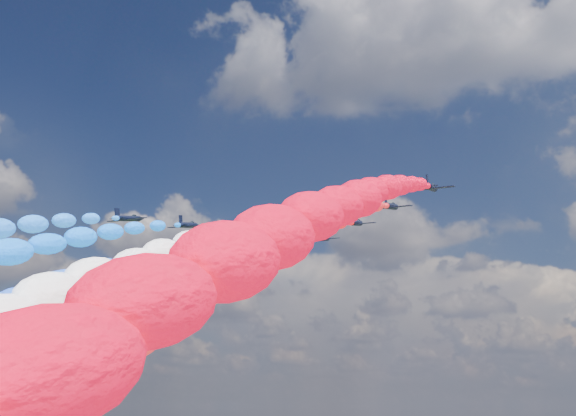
% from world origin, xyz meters
% --- Properties ---
extents(jet_0, '(8.62, 11.50, 4.75)m').
position_xyz_m(jet_0, '(-30.76, -6.57, 105.74)').
color(jet_0, black).
extents(jet_1, '(8.80, 11.63, 4.75)m').
position_xyz_m(jet_1, '(-21.94, 2.64, 105.74)').
color(jet_1, black).
extents(jet_2, '(8.44, 11.37, 4.75)m').
position_xyz_m(jet_2, '(-9.56, 14.96, 105.74)').
color(jet_2, black).
extents(trail_2, '(6.17, 108.20, 44.28)m').
position_xyz_m(trail_2, '(-9.56, -40.55, 85.67)').
color(trail_2, blue).
extents(jet_3, '(8.35, 11.31, 4.75)m').
position_xyz_m(jet_3, '(-1.54, 9.96, 105.74)').
color(jet_3, black).
extents(trail_3, '(6.17, 108.20, 44.28)m').
position_xyz_m(trail_3, '(-1.54, -45.55, 85.67)').
color(trail_3, white).
extents(jet_4, '(8.62, 11.50, 4.75)m').
position_xyz_m(jet_4, '(0.73, 24.30, 105.74)').
color(jet_4, black).
extents(trail_4, '(6.17, 108.20, 44.28)m').
position_xyz_m(trail_4, '(0.73, -31.20, 85.67)').
color(trail_4, white).
extents(jet_5, '(8.44, 11.37, 4.75)m').
position_xyz_m(jet_5, '(11.82, 13.16, 105.74)').
color(jet_5, black).
extents(trail_5, '(6.17, 108.20, 44.28)m').
position_xyz_m(trail_5, '(11.82, -42.35, 85.67)').
color(trail_5, red).
extents(jet_6, '(8.46, 11.38, 4.75)m').
position_xyz_m(jet_6, '(21.38, 3.04, 105.74)').
color(jet_6, black).
extents(trail_6, '(6.17, 108.20, 44.28)m').
position_xyz_m(trail_6, '(21.38, -52.46, 85.67)').
color(trail_6, red).
extents(jet_7, '(8.18, 11.18, 4.75)m').
position_xyz_m(jet_7, '(30.65, -6.66, 105.74)').
color(jet_7, black).
extents(trail_7, '(6.17, 108.20, 44.28)m').
position_xyz_m(trail_7, '(30.65, -62.16, 85.67)').
color(trail_7, red).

